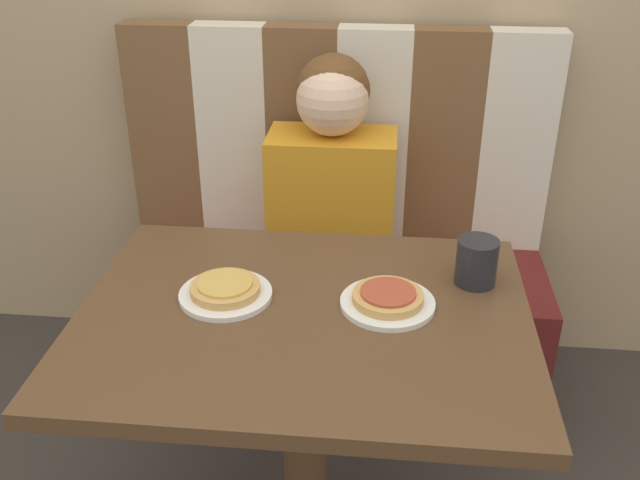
{
  "coord_description": "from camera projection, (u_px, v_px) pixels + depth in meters",
  "views": [
    {
      "loc": [
        0.15,
        -1.2,
        1.51
      ],
      "look_at": [
        0.0,
        0.34,
        0.7
      ],
      "focal_mm": 40.0,
      "sensor_mm": 36.0,
      "label": 1
    }
  ],
  "objects": [
    {
      "name": "booth_seat",
      "position": [
        331.0,
        325.0,
        2.26
      ],
      "size": [
        1.28,
        0.48,
        0.44
      ],
      "color": "#5B1919",
      "rests_on": "ground_plane"
    },
    {
      "name": "dining_table",
      "position": [
        304.0,
        352.0,
        1.49
      ],
      "size": [
        0.92,
        0.71,
        0.71
      ],
      "color": "brown",
      "rests_on": "ground_plane"
    },
    {
      "name": "drinking_cup",
      "position": [
        477.0,
        262.0,
        1.52
      ],
      "size": [
        0.09,
        0.09,
        0.1
      ],
      "color": "#232328",
      "rests_on": "dining_table"
    },
    {
      "name": "plate_left",
      "position": [
        226.0,
        295.0,
        1.49
      ],
      "size": [
        0.2,
        0.2,
        0.01
      ],
      "color": "white",
      "rests_on": "dining_table"
    },
    {
      "name": "pizza_left",
      "position": [
        225.0,
        288.0,
        1.48
      ],
      "size": [
        0.15,
        0.15,
        0.02
      ],
      "color": "tan",
      "rests_on": "plate_left"
    },
    {
      "name": "booth_backrest",
      "position": [
        337.0,
        138.0,
        2.17
      ],
      "size": [
        1.28,
        0.09,
        0.67
      ],
      "color": "brown",
      "rests_on": "booth_seat"
    },
    {
      "name": "pizza_right",
      "position": [
        388.0,
        296.0,
        1.45
      ],
      "size": [
        0.15,
        0.15,
        0.02
      ],
      "color": "tan",
      "rests_on": "plate_right"
    },
    {
      "name": "plate_right",
      "position": [
        388.0,
        303.0,
        1.46
      ],
      "size": [
        0.2,
        0.2,
        0.01
      ],
      "color": "white",
      "rests_on": "dining_table"
    },
    {
      "name": "person",
      "position": [
        332.0,
        167.0,
        2.02
      ],
      "size": [
        0.36,
        0.23,
        0.63
      ],
      "color": "orange",
      "rests_on": "booth_seat"
    }
  ]
}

